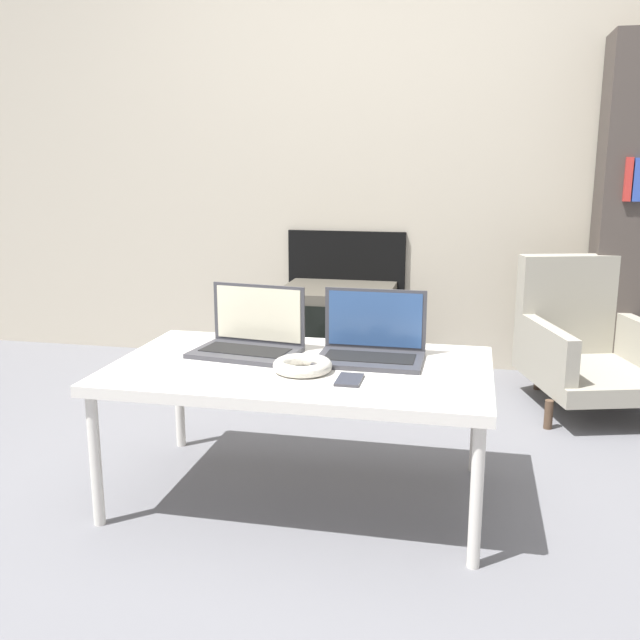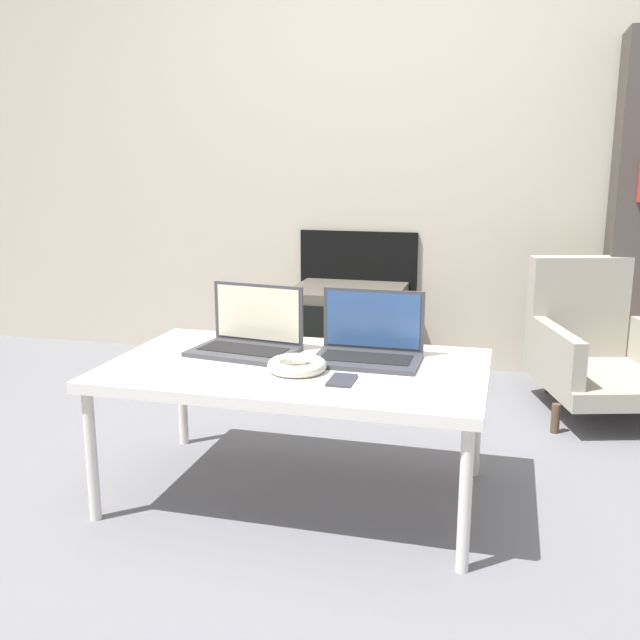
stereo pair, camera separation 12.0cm
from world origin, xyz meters
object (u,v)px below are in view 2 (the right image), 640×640
(laptop_left, at_px, (249,337))
(laptop_right, at_px, (369,345))
(headphones, at_px, (297,365))
(tv, at_px, (347,332))
(armchair, at_px, (597,345))
(phone, at_px, (342,380))

(laptop_left, distance_m, laptop_right, 0.43)
(headphones, xyz_separation_m, tv, (-0.17, 1.48, -0.25))
(tv, bearing_deg, armchair, -10.08)
(tv, xyz_separation_m, armchair, (1.21, -0.21, 0.06))
(armchair, bearing_deg, tv, 153.32)
(phone, bearing_deg, headphones, 157.20)
(armchair, bearing_deg, phone, -139.86)
(headphones, xyz_separation_m, phone, (0.16, -0.07, -0.02))
(laptop_left, relative_size, armchair, 0.49)
(headphones, relative_size, armchair, 0.24)
(laptop_left, xyz_separation_m, armchair, (1.27, 1.07, -0.21))
(armchair, bearing_deg, headphones, -145.91)
(laptop_left, relative_size, tv, 0.66)
(laptop_right, distance_m, tv, 1.36)
(headphones, relative_size, phone, 1.52)
(laptop_left, distance_m, headphones, 0.31)
(laptop_right, relative_size, tv, 0.61)
(headphones, distance_m, phone, 0.18)
(laptop_left, bearing_deg, headphones, -31.98)
(laptop_right, relative_size, headphones, 1.86)
(headphones, bearing_deg, phone, -22.80)
(phone, height_order, armchair, armchair)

